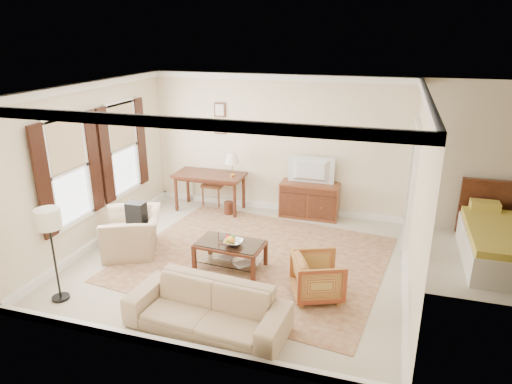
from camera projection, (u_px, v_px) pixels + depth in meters
The scene contains 20 objects.
room_shell at pixel (238, 116), 7.01m from camera, with size 5.51×5.01×2.91m.
window_front at pixel (68, 171), 7.43m from camera, with size 0.12×1.56×1.80m, color #CCB284, non-canonical shape.
window_rear at pixel (123, 148), 8.87m from camera, with size 0.12×1.56×1.80m, color #CCB284, non-canonical shape.
doorway at pixel (411, 188), 8.08m from camera, with size 0.10×1.12×2.25m, color white, non-canonical shape.
rug at pixel (255, 258), 7.86m from camera, with size 4.23×3.63×0.01m, color brown.
writing_desk at pixel (210, 179), 9.80m from camera, with size 1.50×0.75×0.82m.
desk_chair at pixel (214, 182), 10.19m from camera, with size 0.45×0.45×1.05m, color brown, non-canonical shape.
desk_lamp at pixel (232, 165), 9.54m from camera, with size 0.32×0.32×0.50m, color silver, non-canonical shape.
framed_prints at pixel (220, 118), 9.76m from camera, with size 0.25×0.04×0.68m, color #522617, non-canonical shape.
sideboard at pixel (309, 200), 9.52m from camera, with size 1.21×0.46×0.74m, color brown.
tv at pixel (311, 162), 9.22m from camera, with size 0.91×0.52×0.12m, color black.
coffee_table at pixel (230, 248), 7.45m from camera, with size 1.13×0.71×0.46m.
fruit_bowl at pixel (233, 242), 7.31m from camera, with size 0.42×0.42×0.10m, color silver.
book_a at pixel (223, 254), 7.63m from camera, with size 0.28×0.04×0.38m, color brown.
book_b at pixel (241, 261), 7.41m from camera, with size 0.28×0.03×0.38m, color brown.
striped_armchair at pixel (318, 275), 6.63m from camera, with size 0.70×0.65×0.72m, color maroon.
club_armchair at pixel (132, 226), 7.98m from camera, with size 1.10×0.72×0.96m, color tan.
backpack at pixel (136, 212), 7.95m from camera, with size 0.32×0.22×0.40m, color black.
sofa at pixel (207, 302), 5.88m from camera, with size 2.11×0.62×0.82m, color tan.
floor_lamp at pixel (49, 226), 6.30m from camera, with size 0.35×0.35×1.41m.
Camera 1 is at (2.31, -6.61, 3.71)m, focal length 32.00 mm.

